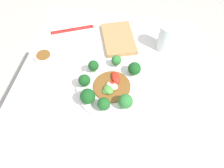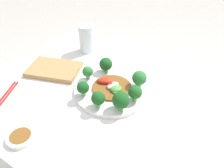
{
  "view_description": "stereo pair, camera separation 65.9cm",
  "coord_description": "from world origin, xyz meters",
  "px_view_note": "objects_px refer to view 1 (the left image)",
  "views": [
    {
      "loc": [
        0.45,
        0.1,
        1.44
      ],
      "look_at": [
        -0.02,
        0.02,
        0.74
      ],
      "focal_mm": 35.0,
      "sensor_mm": 36.0,
      "label": 1
    },
    {
      "loc": [
        0.31,
        -0.51,
        1.24
      ],
      "look_at": [
        -0.02,
        0.02,
        0.74
      ],
      "focal_mm": 35.0,
      "sensor_mm": 36.0,
      "label": 2
    }
  ],
  "objects_px": {
    "broccoli_west": "(116,60)",
    "drinking_glass": "(166,38)",
    "broccoli_south": "(85,80)",
    "stirfry_center": "(112,86)",
    "broccoli_northwest": "(134,69)",
    "broccoli_east": "(104,104)",
    "cutting_board": "(118,39)",
    "sauce_dish": "(44,56)",
    "broccoli_northeast": "(125,101)",
    "chopsticks": "(72,30)",
    "broccoli_southeast": "(88,96)",
    "broccoli_southwest": "(93,66)",
    "plate": "(112,88)"
  },
  "relations": [
    {
      "from": "stirfry_center",
      "to": "drinking_glass",
      "type": "xyz_separation_m",
      "value": [
        -0.26,
        0.2,
        0.04
      ]
    },
    {
      "from": "broccoli_northwest",
      "to": "cutting_board",
      "type": "xyz_separation_m",
      "value": [
        -0.2,
        -0.1,
        -0.04
      ]
    },
    {
      "from": "broccoli_southeast",
      "to": "broccoli_east",
      "type": "relative_size",
      "value": 1.15
    },
    {
      "from": "broccoli_east",
      "to": "sauce_dish",
      "type": "height_order",
      "value": "broccoli_east"
    },
    {
      "from": "broccoli_northwest",
      "to": "broccoli_east",
      "type": "bearing_deg",
      "value": -26.62
    },
    {
      "from": "broccoli_east",
      "to": "stirfry_center",
      "type": "height_order",
      "value": "broccoli_east"
    },
    {
      "from": "broccoli_northwest",
      "to": "broccoli_southwest",
      "type": "height_order",
      "value": "broccoli_northwest"
    },
    {
      "from": "sauce_dish",
      "to": "broccoli_northeast",
      "type": "bearing_deg",
      "value": 63.7
    },
    {
      "from": "broccoli_northwest",
      "to": "stirfry_center",
      "type": "height_order",
      "value": "broccoli_northwest"
    },
    {
      "from": "cutting_board",
      "to": "broccoli_southeast",
      "type": "bearing_deg",
      "value": -9.08
    },
    {
      "from": "broccoli_east",
      "to": "stirfry_center",
      "type": "bearing_deg",
      "value": 173.58
    },
    {
      "from": "broccoli_southeast",
      "to": "stirfry_center",
      "type": "xyz_separation_m",
      "value": [
        -0.08,
        0.08,
        -0.03
      ]
    },
    {
      "from": "broccoli_west",
      "to": "cutting_board",
      "type": "bearing_deg",
      "value": -174.1
    },
    {
      "from": "broccoli_northwest",
      "to": "sauce_dish",
      "type": "relative_size",
      "value": 0.75
    },
    {
      "from": "chopsticks",
      "to": "cutting_board",
      "type": "xyz_separation_m",
      "value": [
        0.03,
        0.23,
        0.01
      ]
    },
    {
      "from": "sauce_dish",
      "to": "drinking_glass",
      "type": "bearing_deg",
      "value": 105.97
    },
    {
      "from": "broccoli_southeast",
      "to": "chopsticks",
      "type": "xyz_separation_m",
      "value": [
        -0.39,
        -0.18,
        -0.05
      ]
    },
    {
      "from": "plate",
      "to": "broccoli_southwest",
      "type": "xyz_separation_m",
      "value": [
        -0.06,
        -0.09,
        0.04
      ]
    },
    {
      "from": "broccoli_northwest",
      "to": "sauce_dish",
      "type": "height_order",
      "value": "broccoli_northwest"
    },
    {
      "from": "cutting_board",
      "to": "broccoli_northeast",
      "type": "bearing_deg",
      "value": 12.85
    },
    {
      "from": "stirfry_center",
      "to": "cutting_board",
      "type": "distance_m",
      "value": 0.28
    },
    {
      "from": "broccoli_east",
      "to": "broccoli_south",
      "type": "height_order",
      "value": "same"
    },
    {
      "from": "broccoli_northwest",
      "to": "broccoli_south",
      "type": "distance_m",
      "value": 0.2
    },
    {
      "from": "broccoli_east",
      "to": "chopsticks",
      "type": "relative_size",
      "value": 0.3
    },
    {
      "from": "broccoli_northeast",
      "to": "chopsticks",
      "type": "xyz_separation_m",
      "value": [
        -0.39,
        -0.32,
        -0.05
      ]
    },
    {
      "from": "broccoli_east",
      "to": "broccoli_south",
      "type": "distance_m",
      "value": 0.13
    },
    {
      "from": "broccoli_southeast",
      "to": "broccoli_southwest",
      "type": "relative_size",
      "value": 1.17
    },
    {
      "from": "broccoli_south",
      "to": "cutting_board",
      "type": "distance_m",
      "value": 0.31
    },
    {
      "from": "broccoli_south",
      "to": "stirfry_center",
      "type": "relative_size",
      "value": 0.41
    },
    {
      "from": "broccoli_northwest",
      "to": "drinking_glass",
      "type": "distance_m",
      "value": 0.22
    },
    {
      "from": "stirfry_center",
      "to": "sauce_dish",
      "type": "bearing_deg",
      "value": -109.22
    },
    {
      "from": "broccoli_northwest",
      "to": "chopsticks",
      "type": "distance_m",
      "value": 0.41
    },
    {
      "from": "broccoli_southeast",
      "to": "broccoli_east",
      "type": "height_order",
      "value": "broccoli_southeast"
    },
    {
      "from": "plate",
      "to": "broccoli_southeast",
      "type": "relative_size",
      "value": 4.14
    },
    {
      "from": "broccoli_southeast",
      "to": "cutting_board",
      "type": "height_order",
      "value": "broccoli_southeast"
    },
    {
      "from": "broccoli_southwest",
      "to": "drinking_glass",
      "type": "relative_size",
      "value": 0.45
    },
    {
      "from": "stirfry_center",
      "to": "broccoli_west",
      "type": "bearing_deg",
      "value": -179.92
    },
    {
      "from": "stirfry_center",
      "to": "chopsticks",
      "type": "relative_size",
      "value": 0.73
    },
    {
      "from": "broccoli_southeast",
      "to": "broccoli_southwest",
      "type": "bearing_deg",
      "value": -175.38
    },
    {
      "from": "cutting_board",
      "to": "broccoli_northwest",
      "type": "bearing_deg",
      "value": 25.56
    },
    {
      "from": "broccoli_west",
      "to": "broccoli_northwest",
      "type": "bearing_deg",
      "value": 67.71
    },
    {
      "from": "broccoli_southeast",
      "to": "broccoli_east",
      "type": "bearing_deg",
      "value": 73.39
    },
    {
      "from": "plate",
      "to": "broccoli_southwest",
      "type": "height_order",
      "value": "broccoli_southwest"
    },
    {
      "from": "broccoli_southwest",
      "to": "broccoli_south",
      "type": "xyz_separation_m",
      "value": [
        0.08,
        -0.02,
        0.0
      ]
    },
    {
      "from": "broccoli_northeast",
      "to": "drinking_glass",
      "type": "distance_m",
      "value": 0.37
    },
    {
      "from": "drinking_glass",
      "to": "broccoli_northwest",
      "type": "bearing_deg",
      "value": -32.01
    },
    {
      "from": "broccoli_west",
      "to": "drinking_glass",
      "type": "bearing_deg",
      "value": 128.39
    },
    {
      "from": "plate",
      "to": "broccoli_west",
      "type": "relative_size",
      "value": 5.04
    },
    {
      "from": "stirfry_center",
      "to": "cutting_board",
      "type": "xyz_separation_m",
      "value": [
        -0.28,
        -0.02,
        -0.02
      ]
    },
    {
      "from": "plate",
      "to": "broccoli_southeast",
      "type": "distance_m",
      "value": 0.12
    }
  ]
}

